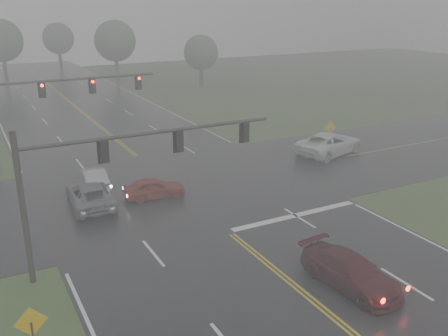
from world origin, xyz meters
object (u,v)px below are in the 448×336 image
sedan_silver (94,188)px  signal_gantry_near (108,166)px  signal_gantry_far (45,99)px  pickup_white (329,154)px  sedan_maroon (349,286)px  car_grey (91,206)px  sedan_red (155,198)px

sedan_silver → signal_gantry_near: (-1.62, -10.43, 4.93)m
signal_gantry_near → signal_gantry_far: size_ratio=0.99×
pickup_white → signal_gantry_far: 22.63m
sedan_maroon → signal_gantry_far: bearing=103.0°
sedan_maroon → pickup_white: size_ratio=0.78×
sedan_maroon → car_grey: (-7.87, 14.47, 0.00)m
sedan_silver → pickup_white: bearing=180.0°
car_grey → pickup_white: size_ratio=0.83×
sedan_red → sedan_maroon: bearing=-156.3°
sedan_red → car_grey: (-3.91, 0.60, 0.00)m
sedan_red → signal_gantry_far: signal_gantry_far is taller
pickup_white → signal_gantry_near: 23.14m
car_grey → signal_gantry_far: size_ratio=0.43×
sedan_maroon → signal_gantry_far: size_ratio=0.40×
car_grey → signal_gantry_near: 8.96m
signal_gantry_near → sedan_maroon: bearing=-39.4°
car_grey → pickup_white: 20.06m
car_grey → signal_gantry_far: bearing=-82.1°
sedan_red → car_grey: bearing=89.1°
car_grey → signal_gantry_far: (-0.63, 9.54, 5.08)m
car_grey → sedan_maroon: bearing=122.6°
sedan_silver → car_grey: bearing=76.2°
sedan_maroon → pickup_white: (12.11, 16.20, 0.00)m
sedan_maroon → sedan_silver: size_ratio=1.19×
signal_gantry_near → car_grey: bearing=84.8°
car_grey → signal_gantry_near: (-0.68, -7.46, 4.93)m
sedan_maroon → sedan_red: sedan_maroon is taller
car_grey → signal_gantry_far: 10.83m
sedan_silver → signal_gantry_near: bearing=84.9°
signal_gantry_near → signal_gantry_far: bearing=89.9°
sedan_silver → signal_gantry_far: (-1.57, 6.57, 5.08)m
sedan_silver → signal_gantry_far: size_ratio=0.33×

